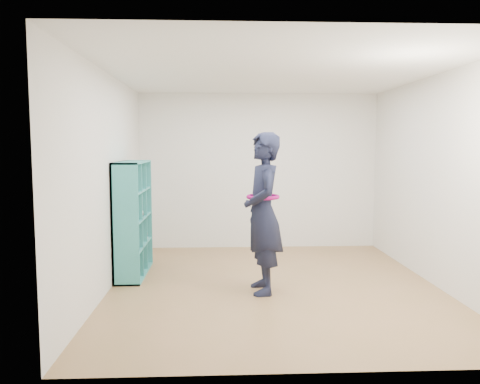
{
  "coord_description": "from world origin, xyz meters",
  "views": [
    {
      "loc": [
        -0.68,
        -5.63,
        1.72
      ],
      "look_at": [
        -0.41,
        0.3,
        1.14
      ],
      "focal_mm": 35.0,
      "sensor_mm": 36.0,
      "label": 1
    }
  ],
  "objects": [
    {
      "name": "floor",
      "position": [
        0.0,
        0.0,
        0.0
      ],
      "size": [
        4.5,
        4.5,
        0.0
      ],
      "primitive_type": "plane",
      "color": "olive",
      "rests_on": "ground"
    },
    {
      "name": "ceiling",
      "position": [
        0.0,
        0.0,
        2.6
      ],
      "size": [
        4.5,
        4.5,
        0.0
      ],
      "primitive_type": "plane",
      "color": "white",
      "rests_on": "wall_back"
    },
    {
      "name": "wall_left",
      "position": [
        -2.0,
        0.0,
        1.3
      ],
      "size": [
        0.02,
        4.5,
        2.6
      ],
      "primitive_type": "cube",
      "color": "silver",
      "rests_on": "floor"
    },
    {
      "name": "wall_right",
      "position": [
        2.0,
        0.0,
        1.3
      ],
      "size": [
        0.02,
        4.5,
        2.6
      ],
      "primitive_type": "cube",
      "color": "silver",
      "rests_on": "floor"
    },
    {
      "name": "wall_back",
      "position": [
        0.0,
        2.25,
        1.3
      ],
      "size": [
        4.0,
        0.02,
        2.6
      ],
      "primitive_type": "cube",
      "color": "silver",
      "rests_on": "floor"
    },
    {
      "name": "wall_front",
      "position": [
        0.0,
        -2.25,
        1.3
      ],
      "size": [
        4.0,
        0.02,
        2.6
      ],
      "primitive_type": "cube",
      "color": "silver",
      "rests_on": "floor"
    },
    {
      "name": "bookshelf",
      "position": [
        -1.85,
        0.61,
        0.74
      ],
      "size": [
        0.33,
        1.14,
        1.52
      ],
      "color": "teal",
      "rests_on": "floor"
    },
    {
      "name": "person",
      "position": [
        -0.16,
        -0.23,
        0.95
      ],
      "size": [
        0.52,
        0.73,
        1.89
      ],
      "rotation": [
        0.0,
        0.0,
        -1.47
      ],
      "color": "black",
      "rests_on": "floor"
    },
    {
      "name": "smartphone",
      "position": [
        -0.31,
        -0.17,
        1.07
      ],
      "size": [
        0.03,
        0.09,
        0.12
      ],
      "rotation": [
        0.39,
        0.0,
        0.24
      ],
      "color": "silver",
      "rests_on": "person"
    }
  ]
}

